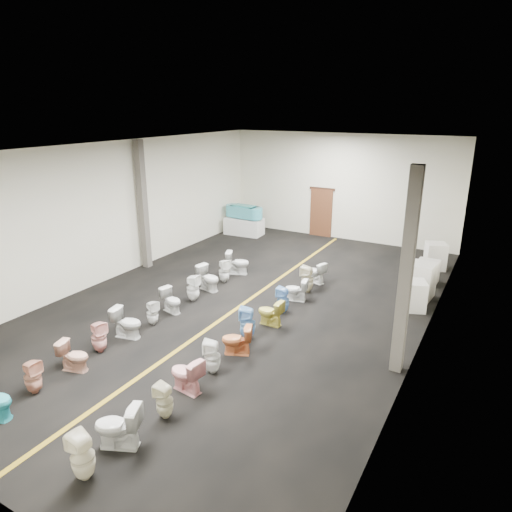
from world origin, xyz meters
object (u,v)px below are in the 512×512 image
object	(u,v)px
bathtub	(244,211)
toilet_left_4	(127,323)
appliance_crate_b	(420,281)
toilet_right_2	(165,401)
appliance_crate_d	(435,256)
toilet_right_0	(83,457)
toilet_right_11	(316,272)
toilet_right_1	(118,427)
toilet_right_7	(270,312)
toilet_right_10	(307,279)
toilet_left_9	(224,271)
display_table	(244,226)
toilet_left_3	(99,337)
toilet_left_2	(74,356)
toilet_right_9	(296,290)
toilet_left_10	(238,263)
toilet_right_5	(237,340)
toilet_right_8	(283,300)
toilet_right_4	(212,357)
toilet_left_7	(193,288)
toilet_left_6	(172,300)
toilet_right_6	(248,323)
appliance_crate_a	(413,295)
toilet_left_1	(33,377)
toilet_right_3	(186,374)
toilet_left_5	(152,313)
appliance_crate_c	(427,272)
toilet_left_8	(209,278)

from	to	relation	value
bathtub	toilet_left_4	bearing A→B (deg)	-71.84
appliance_crate_b	toilet_right_2	distance (m)	8.74
appliance_crate_d	toilet_right_0	world-z (taller)	appliance_crate_d
bathtub	toilet_right_11	xyz separation A→B (m)	(5.08, -3.95, -0.71)
toilet_right_1	toilet_right_7	bearing A→B (deg)	154.93
toilet_right_2	toilet_right_10	bearing A→B (deg)	178.79
bathtub	toilet_left_4	xyz separation A→B (m)	(2.38, -9.76, -0.68)
toilet_left_9	toilet_left_4	bearing A→B (deg)	-156.13
toilet_right_0	toilet_right_10	xyz separation A→B (m)	(0.04, 8.66, 0.02)
display_table	toilet_left_3	size ratio (longest dim) A/B	2.14
toilet_left_2	toilet_right_9	bearing A→B (deg)	-39.79
toilet_left_9	toilet_left_10	world-z (taller)	toilet_left_10
toilet_right_5	toilet_right_11	xyz separation A→B (m)	(-0.14, 5.18, -0.00)
toilet_right_7	toilet_right_8	distance (m)	0.84
toilet_right_4	toilet_left_2	bearing A→B (deg)	-86.51
toilet_left_3	toilet_right_7	distance (m)	4.32
toilet_left_7	toilet_right_8	bearing A→B (deg)	-82.07
appliance_crate_d	toilet_left_9	distance (m)	7.55
appliance_crate_d	toilet_left_3	bearing A→B (deg)	-120.80
toilet_left_6	toilet_right_1	distance (m)	5.39
toilet_left_9	toilet_right_9	distance (m)	2.70
display_table	toilet_right_5	xyz separation A→B (m)	(5.22, -9.12, -0.01)
display_table	toilet_right_5	distance (m)	10.51
toilet_right_8	toilet_right_6	bearing A→B (deg)	-7.13
toilet_right_8	toilet_right_9	xyz separation A→B (m)	(-0.03, 0.94, -0.04)
appliance_crate_a	toilet_left_1	bearing A→B (deg)	-126.62
toilet_right_6	toilet_right_9	size ratio (longest dim) A/B	1.25
toilet_right_7	toilet_right_0	bearing A→B (deg)	0.13
display_table	toilet_right_3	xyz separation A→B (m)	(5.10, -10.88, 0.01)
bathtub	toilet_right_5	xyz separation A→B (m)	(5.22, -9.12, -0.71)
toilet_left_7	toilet_right_5	distance (m)	3.39
toilet_left_5	toilet_right_8	xyz separation A→B (m)	(2.70, 2.36, 0.04)
toilet_left_7	toilet_right_11	world-z (taller)	toilet_left_7
toilet_right_4	toilet_right_11	bearing A→B (deg)	156.98
toilet_right_9	toilet_right_7	bearing A→B (deg)	-8.86
appliance_crate_a	appliance_crate_c	size ratio (longest dim) A/B	1.13
toilet_left_8	toilet_right_6	xyz separation A→B (m)	(2.68, -2.15, 0.03)
toilet_right_0	toilet_right_3	bearing A→B (deg)	-172.78
toilet_left_2	toilet_right_11	bearing A→B (deg)	-34.42
appliance_crate_c	toilet_right_0	xyz separation A→B (m)	(-3.17, -11.33, 0.03)
toilet_left_6	toilet_left_8	size ratio (longest dim) A/B	0.87
toilet_left_5	toilet_right_6	distance (m)	2.66
display_table	toilet_right_5	world-z (taller)	display_table
toilet_right_0	toilet_right_6	distance (m)	5.16
toilet_left_9	toilet_right_11	xyz separation A→B (m)	(2.64, 1.45, -0.04)
toilet_right_8	toilet_right_5	bearing A→B (deg)	-2.68
appliance_crate_b	toilet_right_1	distance (m)	9.73
toilet_left_8	toilet_right_7	distance (m)	3.06
toilet_left_7	toilet_left_9	bearing A→B (deg)	-3.37
toilet_right_0	appliance_crate_d	bearing A→B (deg)	172.75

